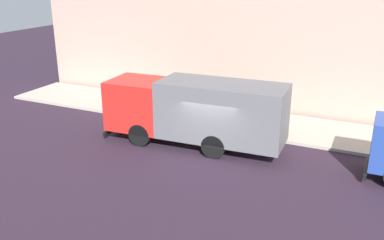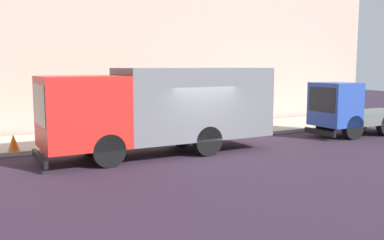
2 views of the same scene
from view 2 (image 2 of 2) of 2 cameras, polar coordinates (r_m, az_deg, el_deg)
ground at (r=15.46m, az=1.56°, el=-4.86°), size 80.00×80.00×0.00m
sidewalk at (r=19.95m, az=-5.08°, el=-1.93°), size 4.01×30.00×0.15m
building_facade at (r=22.19m, az=-7.60°, el=13.42°), size 0.50×30.00×11.32m
large_utility_truck at (r=15.62m, az=-3.94°, el=1.85°), size 2.82×8.68×3.16m
small_flatbed_truck at (r=21.14m, az=20.29°, el=1.14°), size 1.99×5.08×2.49m
pedestrian_walking at (r=18.83m, az=-9.84°, el=0.35°), size 0.47×0.47×1.65m
pedestrian_standing at (r=20.78m, az=-7.41°, el=0.97°), size 0.36×0.36×1.61m
traffic_cone_orange at (r=16.91m, az=-22.67°, el=-2.81°), size 0.42×0.42×0.60m
street_sign_post at (r=18.20m, az=-4.46°, el=2.26°), size 0.44×0.08×2.57m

